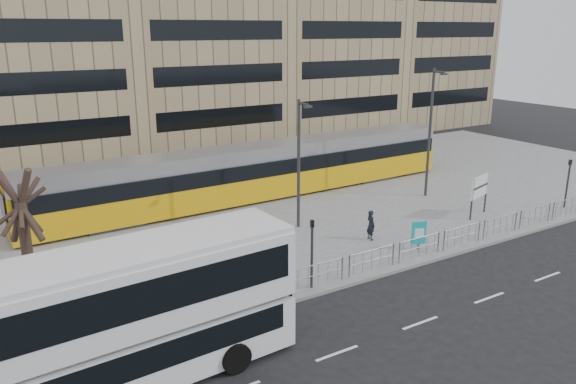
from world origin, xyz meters
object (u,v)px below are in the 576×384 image
pedestrian (371,225)px  bare_tree (15,164)px  tram (256,172)px  traffic_light_west (312,245)px  lamp_post_west (299,159)px  ad_panel (419,233)px  double_decker_bus (117,317)px  traffic_light_east (568,177)px  lamp_post_east (431,128)px  station_sign (480,188)px

pedestrian → bare_tree: bearing=90.2°
tram → traffic_light_west: size_ratio=9.68×
lamp_post_west → bare_tree: bearing=-170.6°
traffic_light_west → lamp_post_west: (3.73, 6.78, 1.98)m
ad_panel → lamp_post_west: (-3.32, 6.01, 3.09)m
double_decker_bus → traffic_light_east: bearing=3.6°
ad_panel → pedestrian: size_ratio=0.92×
double_decker_bus → lamp_post_east: lamp_post_east is taller
pedestrian → lamp_post_west: lamp_post_west is taller
double_decker_bus → pedestrian: bearing=17.6°
traffic_light_west → ad_panel: bearing=20.6°
traffic_light_west → lamp_post_west: 7.99m
tram → lamp_post_east: size_ratio=3.58×
tram → lamp_post_west: (-0.72, -6.27, 2.19)m
station_sign → traffic_light_west: traffic_light_west is taller
ad_panel → traffic_light_east: bearing=19.7°
traffic_light_east → double_decker_bus: bearing=-168.9°
bare_tree → tram: bearing=30.0°
tram → lamp_post_west: 6.68m
lamp_post_west → pedestrian: bearing=-59.3°
pedestrian → traffic_light_east: (13.85, -2.17, 1.16)m
double_decker_bus → lamp_post_west: lamp_post_west is taller
traffic_light_east → lamp_post_east: (-5.40, 6.51, 2.59)m
tram → traffic_light_east: tram is taller
station_sign → ad_panel: 7.15m
ad_panel → bare_tree: (-17.55, 3.65, 5.06)m
lamp_post_west → lamp_post_east: bearing=3.7°
station_sign → lamp_post_east: 5.52m
double_decker_bus → pedestrian: size_ratio=7.20×
double_decker_bus → traffic_light_west: size_ratio=3.76×
traffic_light_west → bare_tree: 12.05m
double_decker_bus → lamp_post_west: (12.65, 9.32, 1.61)m
ad_panel → lamp_post_east: lamp_post_east is taller
double_decker_bus → traffic_light_east: (28.66, 3.50, -0.37)m
tram → traffic_light_east: bearing=-39.6°
traffic_light_west → lamp_post_east: 16.38m
double_decker_bus → bare_tree: size_ratio=1.42×
traffic_light_east → lamp_post_west: size_ratio=0.43×
lamp_post_west → ad_panel: bearing=-61.1°
tram → pedestrian: 10.07m
tram → double_decker_bus: bearing=-131.9°
double_decker_bus → traffic_light_west: double_decker_bus is taller
ad_panel → lamp_post_east: bearing=61.5°
double_decker_bus → tram: 20.55m
traffic_light_west → lamp_post_east: bearing=41.9°
pedestrian → lamp_post_east: lamp_post_east is taller
ad_panel → traffic_light_west: size_ratio=0.48×
traffic_light_east → bare_tree: 30.69m
tram → bare_tree: bearing=-151.3°
double_decker_bus → pedestrian: (14.82, 5.67, -1.53)m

